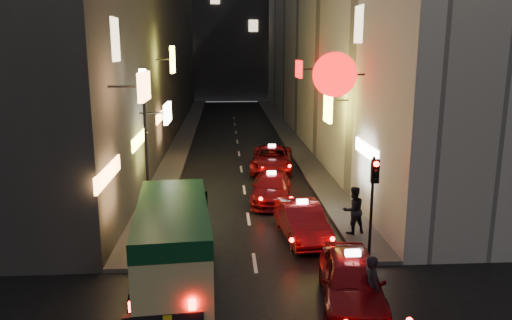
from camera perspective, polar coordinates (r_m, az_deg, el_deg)
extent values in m
cube|color=#34322F|center=(41.98, -13.74, 14.85)|extent=(6.00, 52.00, 18.00)
cube|color=#FFA459|center=(17.99, -12.68, 8.20)|extent=(0.18, 1.79, 1.00)
cube|color=white|center=(24.20, -10.07, 5.32)|extent=(0.18, 1.95, 0.91)
cube|color=#F2EE3C|center=(30.59, -9.52, 11.27)|extent=(0.18, 1.29, 1.59)
cube|color=#FFA459|center=(17.83, -16.55, -1.46)|extent=(0.10, 3.53, 0.55)
cube|color=#F2EE3C|center=(24.14, -13.16, 2.37)|extent=(0.10, 3.97, 0.55)
cube|color=#FFA459|center=(31.31, -11.00, 4.79)|extent=(0.10, 2.75, 0.55)
cube|color=#FFE5B2|center=(19.76, -15.81, 13.12)|extent=(0.06, 1.30, 1.60)
cube|color=#B8B1A9|center=(42.34, 8.90, 15.03)|extent=(6.00, 52.00, 18.00)
cylinder|color=#F20A0A|center=(21.61, 8.98, 9.62)|extent=(1.89, 0.18, 1.89)
cube|color=#F2EE3C|center=(24.30, 8.25, 6.77)|extent=(0.18, 1.28, 2.09)
cube|color=#F20A0A|center=(31.72, 4.92, 10.32)|extent=(0.18, 1.89, 1.08)
cube|color=white|center=(21.45, 12.54, 1.12)|extent=(0.10, 3.26, 0.55)
cube|color=#FFE5B2|center=(23.15, 11.68, 14.94)|extent=(0.06, 1.30, 1.60)
cube|color=#302F34|center=(73.45, -2.98, 15.70)|extent=(30.00, 10.00, 22.00)
cube|color=#4E4A48|center=(42.09, -8.06, 2.87)|extent=(1.50, 52.00, 0.15)
cube|color=#4E4A48|center=(42.28, 3.51, 3.02)|extent=(1.50, 52.00, 0.15)
cube|color=#C8C57D|center=(15.62, -9.43, -9.03)|extent=(2.59, 6.10, 2.18)
cube|color=#0C3D1E|center=(15.33, -9.55, -6.11)|extent=(2.61, 6.12, 0.54)
cube|color=black|center=(15.82, -9.36, -7.90)|extent=(2.41, 3.73, 0.49)
cube|color=black|center=(13.41, -10.55, -17.40)|extent=(2.05, 0.36, 0.30)
cube|color=#FF0A05|center=(13.27, -13.97, -15.97)|extent=(0.18, 0.06, 0.28)
cube|color=#FF0A05|center=(13.09, -7.30, -16.11)|extent=(0.18, 0.06, 0.28)
cylinder|color=black|center=(17.89, -11.68, -10.00)|extent=(0.22, 0.75, 0.75)
cylinder|color=black|center=(14.29, -6.23, -15.91)|extent=(0.22, 0.75, 0.75)
imported|color=maroon|center=(14.80, 10.88, -12.91)|extent=(2.93, 5.67, 1.73)
cube|color=white|center=(14.42, 11.04, -9.49)|extent=(0.44, 0.23, 0.16)
imported|color=maroon|center=(19.41, 5.27, -6.61)|extent=(2.54, 5.18, 1.59)
cube|color=white|center=(19.14, 5.33, -4.11)|extent=(0.44, 0.22, 0.16)
sphere|color=#FF0A05|center=(17.20, 4.09, -9.11)|extent=(0.16, 0.16, 0.16)
sphere|color=#FF0A05|center=(17.44, 8.74, -8.92)|extent=(0.16, 0.16, 0.16)
imported|color=maroon|center=(23.88, 1.78, -2.94)|extent=(2.59, 4.99, 1.52)
cube|color=white|center=(23.66, 1.79, -0.96)|extent=(0.44, 0.24, 0.16)
sphere|color=#FF0A05|center=(21.75, 0.54, -4.45)|extent=(0.16, 0.16, 0.16)
sphere|color=#FF0A05|center=(21.88, 4.06, -4.38)|extent=(0.16, 0.16, 0.16)
imported|color=maroon|center=(29.61, 1.83, 0.33)|extent=(2.83, 5.55, 1.69)
cube|color=white|center=(29.42, 1.84, 2.11)|extent=(0.44, 0.23, 0.16)
sphere|color=#FF0A05|center=(27.20, 0.73, -0.73)|extent=(0.16, 0.16, 0.16)
sphere|color=#FF0A05|center=(27.35, 3.86, -0.69)|extent=(0.16, 0.16, 0.16)
imported|color=black|center=(14.16, 13.11, -13.56)|extent=(0.55, 0.74, 2.04)
imported|color=black|center=(19.65, 11.07, -5.29)|extent=(0.90, 0.70, 2.11)
cylinder|color=black|center=(17.53, 13.06, -5.24)|extent=(0.10, 0.10, 3.50)
cube|color=black|center=(17.01, 13.44, -1.25)|extent=(0.26, 0.18, 0.80)
sphere|color=#FF0A05|center=(16.85, 13.60, -0.45)|extent=(0.18, 0.18, 0.18)
sphere|color=black|center=(16.91, 13.55, -1.34)|extent=(0.17, 0.17, 0.17)
sphere|color=black|center=(16.97, 13.50, -2.23)|extent=(0.17, 0.17, 0.17)
cylinder|color=black|center=(21.00, -12.43, 1.29)|extent=(0.12, 0.12, 6.00)
cylinder|color=#FFE5BF|center=(20.63, -12.85, 9.76)|extent=(0.28, 0.28, 0.25)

